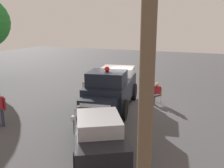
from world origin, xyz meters
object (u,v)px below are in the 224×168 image
object	(u,v)px
vintage_fire_truck	(111,88)
utility_pole	(147,66)
classic_hot_rod	(98,130)
spectator_seated	(156,92)
lawn_chair_near_truck	(157,94)
lawn_chair_by_car	(86,88)

from	to	relation	value
vintage_fire_truck	utility_pole	xyz separation A→B (m)	(4.21, -8.59, 2.89)
classic_hot_rod	spectator_seated	xyz separation A→B (m)	(0.84, 6.40, -0.05)
classic_hot_rod	lawn_chair_near_truck	distance (m)	6.58
vintage_fire_truck	spectator_seated	xyz separation A→B (m)	(2.17, 1.88, -0.50)
vintage_fire_truck	utility_pole	distance (m)	9.99
classic_hot_rod	lawn_chair_by_car	world-z (taller)	classic_hot_rod
classic_hot_rod	spectator_seated	distance (m)	6.46
vintage_fire_truck	lawn_chair_near_truck	xyz separation A→B (m)	(2.24, 1.99, -0.61)
lawn_chair_by_car	utility_pole	xyz separation A→B (m)	(6.57, -10.01, 3.49)
vintage_fire_truck	spectator_seated	bearing A→B (deg)	40.91
classic_hot_rod	lawn_chair_by_car	bearing A→B (deg)	121.87
spectator_seated	utility_pole	size ratio (longest dim) A/B	0.16
lawn_chair_near_truck	utility_pole	size ratio (longest dim) A/B	0.13
lawn_chair_by_car	utility_pole	distance (m)	12.47
vintage_fire_truck	utility_pole	world-z (taller)	utility_pole
classic_hot_rod	lawn_chair_near_truck	world-z (taller)	classic_hot_rod
vintage_fire_truck	classic_hot_rod	distance (m)	4.74
lawn_chair_by_car	classic_hot_rod	bearing A→B (deg)	-58.13
lawn_chair_by_car	spectator_seated	size ratio (longest dim) A/B	0.79
spectator_seated	utility_pole	bearing A→B (deg)	-78.99
lawn_chair_by_car	vintage_fire_truck	bearing A→B (deg)	-30.91
classic_hot_rod	lawn_chair_near_truck	size ratio (longest dim) A/B	4.60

